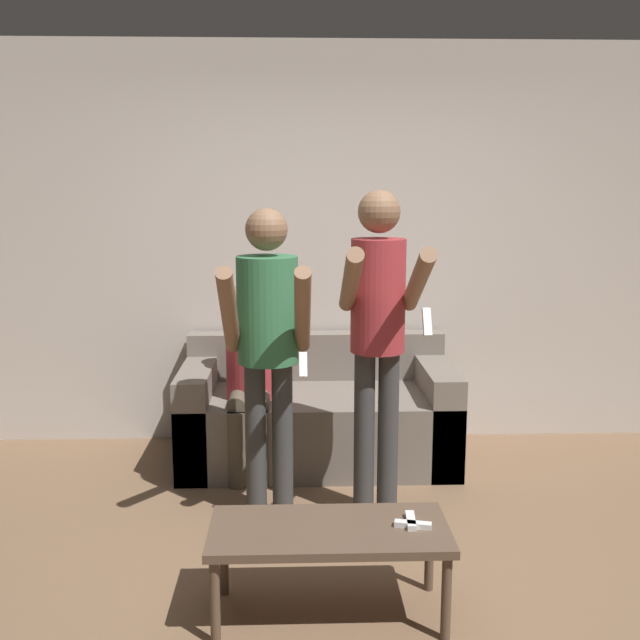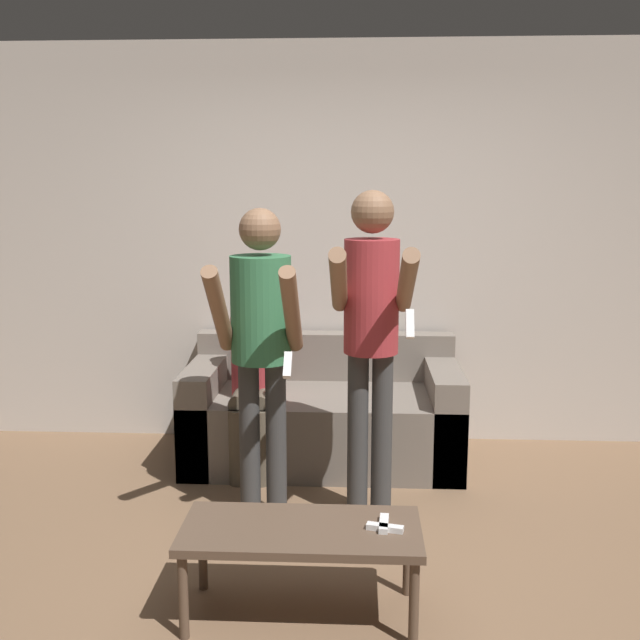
# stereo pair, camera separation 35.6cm
# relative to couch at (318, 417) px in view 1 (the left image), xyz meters

# --- Properties ---
(ground_plane) EXTENTS (14.00, 14.00, 0.00)m
(ground_plane) POSITION_rel_couch_xyz_m (0.09, -1.65, -0.28)
(ground_plane) COLOR brown
(wall_back) EXTENTS (6.40, 0.06, 2.70)m
(wall_back) POSITION_rel_couch_xyz_m (0.09, 0.47, 1.07)
(wall_back) COLOR beige
(wall_back) RESTS_ON ground_plane
(couch) EXTENTS (1.73, 0.86, 0.78)m
(couch) POSITION_rel_couch_xyz_m (0.00, 0.00, 0.00)
(couch) COLOR slate
(couch) RESTS_ON ground_plane
(person_standing_left) EXTENTS (0.44, 0.65, 1.65)m
(person_standing_left) POSITION_rel_couch_xyz_m (-0.28, -0.88, 0.74)
(person_standing_left) COLOR #383838
(person_standing_left) RESTS_ON ground_plane
(person_standing_right) EXTENTS (0.40, 0.72, 1.74)m
(person_standing_right) POSITION_rel_couch_xyz_m (0.28, -0.88, 0.79)
(person_standing_right) COLOR #383838
(person_standing_right) RESTS_ON ground_plane
(person_seated) EXTENTS (0.30, 0.52, 1.20)m
(person_seated) POSITION_rel_couch_xyz_m (-0.42, -0.19, 0.38)
(person_seated) COLOR brown
(person_seated) RESTS_ON ground_plane
(coffee_table) EXTENTS (0.98, 0.45, 0.39)m
(coffee_table) POSITION_rel_couch_xyz_m (-0.01, -1.80, 0.07)
(coffee_table) COLOR brown
(coffee_table) RESTS_ON ground_plane
(remote_near) EXTENTS (0.15, 0.07, 0.02)m
(remote_near) POSITION_rel_couch_xyz_m (0.33, -1.82, 0.12)
(remote_near) COLOR white
(remote_near) RESTS_ON coffee_table
(remote_far) EXTENTS (0.05, 0.15, 0.02)m
(remote_far) POSITION_rel_couch_xyz_m (0.33, -1.78, 0.12)
(remote_far) COLOR white
(remote_far) RESTS_ON coffee_table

